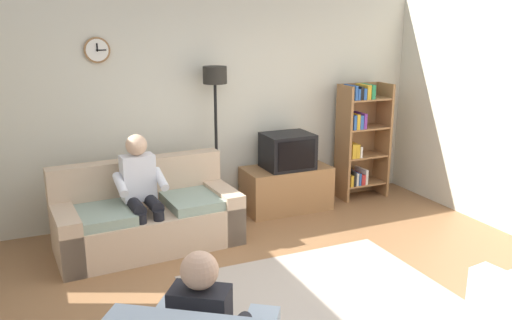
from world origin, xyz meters
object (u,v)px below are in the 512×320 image
Objects in this scene: floor_lamp at (215,101)px; bookshelf at (359,138)px; tv at (288,151)px; person_on_couch at (141,188)px; couch at (147,218)px; tv_stand at (286,188)px.

bookshelf is at bearing -0.81° from floor_lamp.
floor_lamp is at bearing 172.21° from tv.
floor_lamp is (-0.90, 0.12, 0.67)m from tv.
person_on_couch is at bearing -169.13° from bookshelf.
bookshelf is at bearing 9.08° from couch.
floor_lamp is (-2.04, 0.03, 0.63)m from bookshelf.
tv is 0.48× the size of person_on_couch.
couch is at bearing -168.35° from tv.
tv_stand is at bearing 15.02° from person_on_couch.
bookshelf is at bearing 4.76° from tv.
couch is at bearing -152.37° from floor_lamp.
floor_lamp is at bearing 173.74° from tv_stand.
tv is at bearing 14.34° from person_on_couch.
person_on_couch reaches higher than couch.
tv_stand is 0.50m from tv.
tv is 0.32× the size of floor_lamp.
floor_lamp is (-0.90, 0.10, 1.17)m from tv_stand.
floor_lamp is (0.98, 0.51, 1.14)m from couch.
tv_stand is 2.06m from person_on_couch.
person_on_couch is at bearing -121.09° from couch.
person_on_couch is at bearing -149.22° from floor_lamp.
tv is (1.88, 0.39, 0.47)m from couch.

